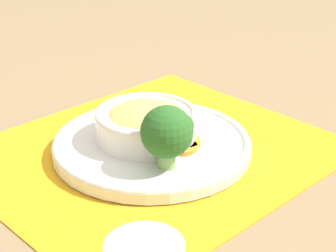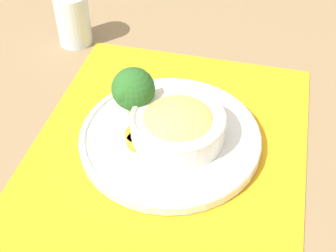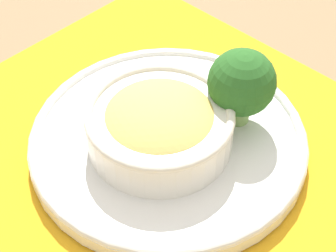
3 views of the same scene
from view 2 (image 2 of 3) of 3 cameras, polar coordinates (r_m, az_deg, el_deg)
The scene contains 8 objects.
ground_plane at distance 0.77m, azimuth 0.26°, elevation -2.15°, with size 4.00×4.00×0.00m, color #8C704C.
placemat at distance 0.77m, azimuth 0.26°, elevation -2.05°, with size 0.51×0.44×0.00m.
plate at distance 0.76m, azimuth 0.27°, elevation -1.35°, with size 0.30×0.30×0.02m.
bowl at distance 0.74m, azimuth 1.24°, elevation 0.31°, with size 0.15×0.15×0.05m.
broccoli_floret at distance 0.77m, azimuth -4.29°, elevation 4.47°, with size 0.07×0.07×0.09m.
carrot_slice_near at distance 0.76m, azimuth -3.49°, elevation -1.01°, with size 0.05×0.05×0.01m.
carrot_slice_middle at distance 0.75m, azimuth -3.29°, elevation -1.88°, with size 0.05×0.05×0.01m.
water_glass at distance 1.01m, azimuth -11.45°, elevation 12.35°, with size 0.07×0.07×0.11m.
Camera 2 is at (-0.53, -0.12, 0.55)m, focal length 50.00 mm.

